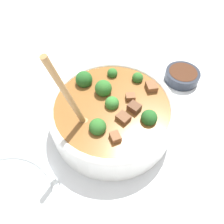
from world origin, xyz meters
The scene contains 3 objects.
ground_plane centered at (0.00, 0.00, 0.00)m, with size 4.00×4.00×0.00m, color silver.
stew_bowl centered at (0.00, 0.00, 0.05)m, with size 0.30×0.30×0.27m.
condiment_bowl centered at (0.22, 0.15, 0.02)m, with size 0.10×0.10×0.03m.
Camera 1 is at (-0.02, -0.32, 0.47)m, focal length 35.00 mm.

